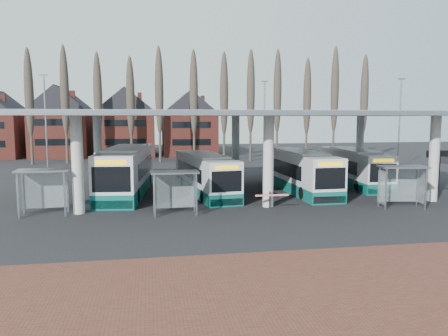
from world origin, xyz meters
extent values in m
plane|color=black|center=(0.00, 0.00, 0.00)|extent=(140.00, 140.00, 0.00)
cube|color=brown|center=(0.00, -12.00, 0.01)|extent=(70.00, 10.00, 0.03)
cylinder|color=#B9B9B5|center=(-12.00, 2.50, 3.00)|extent=(0.70, 0.70, 6.00)
cylinder|color=#B9B9B5|center=(-12.00, 13.50, 3.00)|extent=(0.70, 0.70, 6.00)
cylinder|color=#B9B9B5|center=(0.00, 2.50, 3.00)|extent=(0.70, 0.70, 6.00)
cylinder|color=#B9B9B5|center=(0.00, 13.50, 3.00)|extent=(0.70, 0.70, 6.00)
cylinder|color=#B9B9B5|center=(12.00, 2.50, 3.00)|extent=(0.70, 0.70, 6.00)
cylinder|color=#B9B9B5|center=(12.00, 13.50, 3.00)|extent=(0.70, 0.70, 6.00)
cube|color=gray|center=(0.00, 8.00, 6.25)|extent=(32.00, 16.00, 0.12)
cube|color=silver|center=(0.00, 8.00, 6.32)|extent=(31.50, 15.50, 0.04)
cone|color=#473D33|center=(-22.00, 33.00, 7.25)|extent=(0.36, 0.36, 14.50)
ellipsoid|color=#473D33|center=(-22.00, 33.00, 8.99)|extent=(1.10, 1.10, 11.02)
cone|color=#473D33|center=(-18.00, 33.00, 7.25)|extent=(0.36, 0.36, 14.50)
ellipsoid|color=#473D33|center=(-18.00, 33.00, 8.99)|extent=(1.10, 1.10, 11.02)
cone|color=#473D33|center=(-14.00, 33.00, 7.25)|extent=(0.36, 0.36, 14.50)
ellipsoid|color=#473D33|center=(-14.00, 33.00, 8.99)|extent=(1.10, 1.10, 11.02)
cone|color=#473D33|center=(-10.00, 33.00, 7.25)|extent=(0.36, 0.36, 14.50)
ellipsoid|color=#473D33|center=(-10.00, 33.00, 8.99)|extent=(1.10, 1.10, 11.02)
cone|color=#473D33|center=(-6.00, 33.00, 7.25)|extent=(0.36, 0.36, 14.50)
ellipsoid|color=#473D33|center=(-6.00, 33.00, 8.99)|extent=(1.10, 1.10, 11.02)
cone|color=#473D33|center=(-2.00, 33.00, 7.25)|extent=(0.36, 0.36, 14.50)
ellipsoid|color=#473D33|center=(-2.00, 33.00, 8.99)|extent=(1.10, 1.10, 11.02)
cone|color=#473D33|center=(2.00, 33.00, 7.25)|extent=(0.36, 0.36, 14.50)
ellipsoid|color=#473D33|center=(2.00, 33.00, 8.99)|extent=(1.10, 1.10, 11.02)
cone|color=#473D33|center=(6.00, 33.00, 7.25)|extent=(0.36, 0.36, 14.50)
ellipsoid|color=#473D33|center=(6.00, 33.00, 8.99)|extent=(1.10, 1.10, 11.02)
cone|color=#473D33|center=(10.00, 33.00, 7.25)|extent=(0.36, 0.36, 14.50)
ellipsoid|color=#473D33|center=(10.00, 33.00, 8.99)|extent=(1.10, 1.10, 11.02)
cone|color=#473D33|center=(14.00, 33.00, 7.25)|extent=(0.36, 0.36, 14.50)
ellipsoid|color=#473D33|center=(14.00, 33.00, 8.99)|extent=(1.10, 1.10, 11.02)
cone|color=#473D33|center=(18.00, 33.00, 7.25)|extent=(0.36, 0.36, 14.50)
ellipsoid|color=#473D33|center=(18.00, 33.00, 8.99)|extent=(1.10, 1.10, 11.02)
cone|color=#473D33|center=(22.00, 33.00, 7.25)|extent=(0.36, 0.36, 14.50)
ellipsoid|color=#473D33|center=(22.00, 33.00, 8.99)|extent=(1.10, 1.10, 11.02)
cube|color=brown|center=(-20.50, 44.00, 3.50)|extent=(8.00, 10.00, 7.00)
pyramid|color=black|center=(-20.50, 44.00, 10.50)|extent=(8.30, 10.30, 3.50)
cube|color=brown|center=(-11.00, 44.00, 3.50)|extent=(8.00, 10.00, 7.00)
pyramid|color=black|center=(-11.00, 44.00, 10.50)|extent=(8.30, 10.30, 3.50)
cube|color=brown|center=(-1.50, 44.00, 3.50)|extent=(8.00, 10.00, 7.00)
pyramid|color=black|center=(-1.50, 44.00, 10.50)|extent=(8.30, 10.30, 3.50)
cylinder|color=slate|center=(-18.00, 22.00, 5.00)|extent=(0.16, 0.16, 10.00)
cube|color=slate|center=(-18.00, 22.00, 10.10)|extent=(0.80, 0.15, 0.15)
cylinder|color=slate|center=(6.00, 26.00, 5.00)|extent=(0.16, 0.16, 10.00)
cube|color=slate|center=(6.00, 26.00, 10.10)|extent=(0.80, 0.15, 0.15)
cylinder|color=slate|center=(20.00, 20.00, 5.00)|extent=(0.16, 0.16, 10.00)
cube|color=slate|center=(20.00, 20.00, 10.10)|extent=(0.80, 0.15, 0.15)
cube|color=silver|center=(-9.41, 9.39, 1.94)|extent=(4.07, 13.18, 3.03)
cube|color=#0B5850|center=(-9.41, 9.39, 0.49)|extent=(4.09, 13.20, 0.97)
cube|color=silver|center=(-9.41, 9.39, 3.51)|extent=(3.26, 7.99, 0.19)
cube|color=black|center=(-9.36, 9.93, 2.05)|extent=(3.74, 9.57, 1.19)
cube|color=black|center=(-10.07, 2.97, 2.00)|extent=(2.42, 0.31, 1.62)
cube|color=black|center=(-8.75, 15.82, 2.05)|extent=(2.34, 0.30, 1.30)
cube|color=#F3B50D|center=(-10.07, 2.97, 3.08)|extent=(1.92, 0.25, 0.32)
cube|color=black|center=(-10.07, 2.98, 0.38)|extent=(2.61, 0.35, 0.54)
cylinder|color=black|center=(-11.07, 5.44, 0.52)|extent=(0.41, 1.06, 1.04)
cylinder|color=black|center=(-8.59, 5.18, 0.52)|extent=(0.41, 1.06, 1.04)
cylinder|color=black|center=(-10.27, 13.28, 0.52)|extent=(0.41, 1.06, 1.04)
cylinder|color=black|center=(-7.78, 13.03, 0.52)|extent=(0.41, 1.06, 1.04)
cube|color=silver|center=(-3.45, 8.28, 1.66)|extent=(3.81, 11.30, 2.59)
cube|color=#0B5850|center=(-3.45, 8.28, 0.42)|extent=(3.83, 11.33, 0.83)
cube|color=silver|center=(-3.45, 8.28, 3.00)|extent=(2.98, 6.88, 0.17)
cube|color=black|center=(-3.51, 8.74, 1.76)|extent=(3.43, 8.23, 1.02)
cube|color=black|center=(-2.72, 2.80, 1.71)|extent=(2.06, 0.33, 1.39)
cube|color=black|center=(-4.18, 13.76, 1.76)|extent=(1.99, 0.32, 1.11)
cube|color=#F3B50D|center=(-2.72, 2.80, 2.63)|extent=(1.64, 0.26, 0.28)
cube|color=black|center=(-2.72, 2.81, 0.32)|extent=(2.23, 0.37, 0.46)
cylinder|color=black|center=(-4.04, 4.66, 0.44)|extent=(0.37, 0.91, 0.89)
cylinder|color=black|center=(-1.93, 4.94, 0.44)|extent=(0.37, 0.91, 0.89)
cylinder|color=black|center=(-4.94, 11.35, 0.44)|extent=(0.37, 0.91, 0.89)
cylinder|color=black|center=(-2.82, 11.63, 0.44)|extent=(0.37, 0.91, 0.89)
cube|color=silver|center=(4.17, 8.19, 1.75)|extent=(2.69, 11.69, 2.72)
cube|color=#0B5850|center=(4.17, 8.19, 0.44)|extent=(2.71, 11.71, 0.87)
cube|color=silver|center=(4.17, 8.19, 3.15)|extent=(2.35, 7.03, 0.17)
cube|color=black|center=(4.16, 8.68, 1.84)|extent=(2.67, 8.43, 1.07)
cube|color=black|center=(4.28, 2.39, 1.80)|extent=(2.18, 0.10, 1.46)
cube|color=black|center=(4.07, 13.99, 1.84)|extent=(2.10, 0.10, 1.16)
cube|color=#F3B50D|center=(4.28, 2.39, 2.77)|extent=(1.73, 0.08, 0.29)
cube|color=black|center=(4.28, 2.40, 0.34)|extent=(2.35, 0.12, 0.49)
cylinder|color=black|center=(3.12, 4.48, 0.47)|extent=(0.29, 0.94, 0.93)
cylinder|color=black|center=(5.36, 4.53, 0.47)|extent=(0.29, 0.94, 0.93)
cylinder|color=black|center=(2.99, 11.57, 0.47)|extent=(0.29, 0.94, 0.93)
cylinder|color=black|center=(5.23, 11.61, 0.47)|extent=(0.29, 0.94, 0.93)
cube|color=silver|center=(10.01, 10.63, 1.68)|extent=(3.08, 11.30, 2.61)
cube|color=#0B5850|center=(10.01, 10.63, 0.42)|extent=(3.10, 11.32, 0.84)
cube|color=silver|center=(10.01, 10.63, 3.03)|extent=(2.56, 6.83, 0.17)
cube|color=black|center=(10.04, 11.10, 1.77)|extent=(2.92, 8.18, 1.02)
cube|color=black|center=(9.66, 5.08, 1.72)|extent=(2.09, 0.19, 1.40)
cube|color=black|center=(10.37, 16.19, 1.77)|extent=(2.02, 0.18, 1.12)
cube|color=#F3B50D|center=(9.66, 5.08, 2.65)|extent=(1.66, 0.15, 0.28)
cube|color=black|center=(9.66, 5.09, 0.33)|extent=(2.26, 0.22, 0.47)
cylinder|color=black|center=(8.71, 7.17, 0.45)|extent=(0.32, 0.91, 0.89)
cylinder|color=black|center=(10.86, 7.03, 0.45)|extent=(0.32, 0.91, 0.89)
cylinder|color=black|center=(9.15, 13.95, 0.45)|extent=(0.32, 0.91, 0.89)
cylinder|color=black|center=(11.29, 13.82, 0.45)|extent=(0.32, 0.91, 0.89)
cube|color=gray|center=(-15.27, 1.70, 1.34)|extent=(0.09, 0.09, 2.68)
cube|color=gray|center=(-12.69, 1.78, 1.34)|extent=(0.09, 0.09, 2.68)
cube|color=gray|center=(-15.30, 2.88, 1.34)|extent=(0.09, 0.09, 2.68)
cube|color=gray|center=(-12.73, 2.96, 1.34)|extent=(0.09, 0.09, 2.68)
cube|color=gray|center=(-14.00, 2.33, 2.74)|extent=(3.05, 1.59, 0.11)
cube|color=silver|center=(-14.02, 2.97, 1.39)|extent=(2.57, 0.12, 2.15)
cube|color=silver|center=(-15.34, 2.29, 1.39)|extent=(0.08, 1.18, 2.15)
cube|color=silver|center=(-12.66, 2.37, 1.39)|extent=(0.08, 1.18, 2.15)
cube|color=gray|center=(-7.42, 0.55, 1.28)|extent=(0.08, 0.08, 2.56)
cube|color=gray|center=(-4.96, 0.56, 1.28)|extent=(0.08, 0.08, 2.56)
cube|color=gray|center=(-7.43, 1.67, 1.28)|extent=(0.08, 0.08, 2.56)
cube|color=gray|center=(-4.97, 1.69, 1.28)|extent=(0.08, 0.08, 2.56)
cube|color=gray|center=(-6.19, 1.12, 2.61)|extent=(2.88, 1.45, 0.10)
cube|color=silver|center=(-6.20, 1.73, 1.33)|extent=(2.46, 0.06, 2.05)
cube|color=silver|center=(-7.47, 1.11, 1.33)|extent=(0.05, 1.13, 2.05)
cube|color=silver|center=(-4.91, 1.13, 1.33)|extent=(0.05, 1.13, 2.05)
cube|color=gray|center=(7.08, 0.19, 1.33)|extent=(0.10, 0.10, 2.66)
cube|color=gray|center=(9.61, -0.19, 1.33)|extent=(0.10, 0.10, 2.66)
cube|color=gray|center=(7.26, 1.34, 1.33)|extent=(0.10, 0.10, 2.66)
cube|color=gray|center=(9.78, 0.96, 1.33)|extent=(0.10, 0.10, 2.66)
cube|color=gray|center=(8.43, 0.58, 2.71)|extent=(3.16, 1.91, 0.11)
cube|color=silver|center=(8.53, 1.21, 1.38)|extent=(2.53, 0.42, 2.13)
cube|color=silver|center=(7.12, 0.77, 1.38)|extent=(0.22, 1.16, 2.13)
cube|color=silver|center=(9.75, 0.38, 1.38)|extent=(0.22, 1.16, 2.13)
cylinder|color=black|center=(15.00, 5.95, 1.60)|extent=(0.10, 0.10, 3.21)
cube|color=black|center=(15.00, 5.95, 3.00)|extent=(2.20, 0.37, 0.55)
cube|color=black|center=(-0.01, 2.00, 0.55)|extent=(0.08, 0.08, 1.10)
cube|color=red|center=(-0.01, 1.50, 0.95)|extent=(2.19, 0.11, 0.10)
camera|label=1|loc=(-7.68, -25.00, 5.90)|focal=35.00mm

